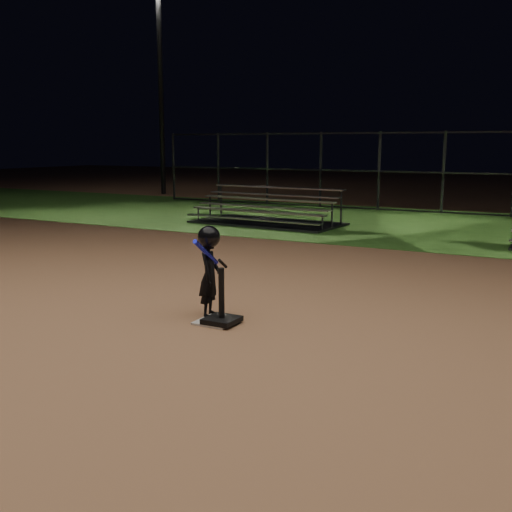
{
  "coord_description": "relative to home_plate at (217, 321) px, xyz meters",
  "views": [
    {
      "loc": [
        3.73,
        -5.95,
        2.12
      ],
      "look_at": [
        0.0,
        1.0,
        0.65
      ],
      "focal_mm": 42.48,
      "sensor_mm": 36.0,
      "label": 1
    }
  ],
  "objects": [
    {
      "name": "home_plate",
      "position": [
        0.0,
        0.0,
        0.0
      ],
      "size": [
        0.45,
        0.45,
        0.02
      ],
      "primitive_type": "cube",
      "color": "beige",
      "rests_on": "ground"
    },
    {
      "name": "batting_tee",
      "position": [
        0.09,
        -0.04,
        0.13
      ],
      "size": [
        0.38,
        0.38,
        0.66
      ],
      "color": "black",
      "rests_on": "home_plate"
    },
    {
      "name": "grass_strip",
      "position": [
        0.0,
        10.0,
        -0.01
      ],
      "size": [
        60.0,
        8.0,
        0.01
      ],
      "primitive_type": "cube",
      "color": "#305F1E",
      "rests_on": "ground"
    },
    {
      "name": "ground",
      "position": [
        0.0,
        0.0,
        -0.01
      ],
      "size": [
        80.0,
        80.0,
        0.0
      ],
      "primitive_type": "plane",
      "color": "#A9734C",
      "rests_on": "ground"
    },
    {
      "name": "light_pole_left",
      "position": [
        -12.0,
        14.94,
        4.93
      ],
      "size": [
        0.9,
        0.53,
        8.3
      ],
      "color": "#2D2D30",
      "rests_on": "ground"
    },
    {
      "name": "backstop_fence",
      "position": [
        0.0,
        13.0,
        1.24
      ],
      "size": [
        20.08,
        0.08,
        2.5
      ],
      "color": "#38383D",
      "rests_on": "ground"
    },
    {
      "name": "bleacher_left",
      "position": [
        -3.6,
        8.31,
        0.19
      ],
      "size": [
        4.05,
        2.18,
        0.96
      ],
      "rotation": [
        0.0,
        0.0,
        -0.07
      ],
      "color": "#B8B9BD",
      "rests_on": "ground"
    },
    {
      "name": "child_batter",
      "position": [
        -0.21,
        0.19,
        0.59
      ],
      "size": [
        0.4,
        0.62,
        1.14
      ],
      "rotation": [
        0.0,
        0.0,
        1.86
      ],
      "color": "black",
      "rests_on": "ground"
    }
  ]
}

